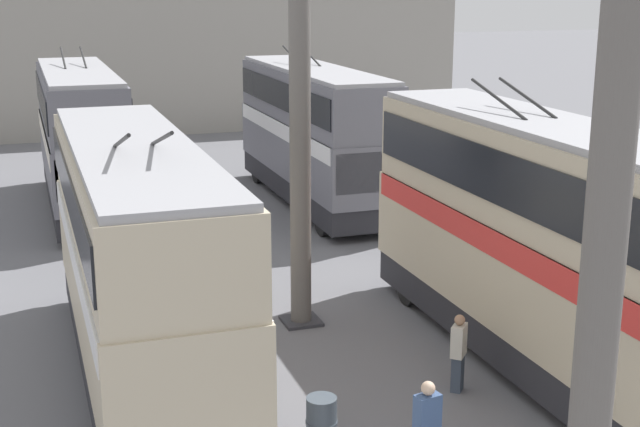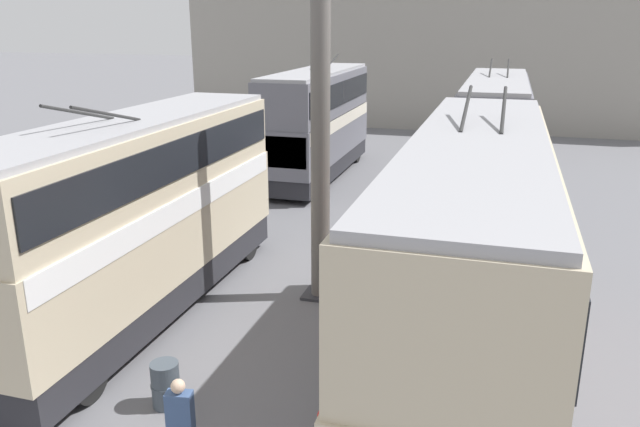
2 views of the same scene
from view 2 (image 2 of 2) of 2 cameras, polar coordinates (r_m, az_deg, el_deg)
depot_back_wall at (r=43.05m, az=10.92°, el=13.47°), size 0.50×36.00×9.12m
support_column_far at (r=15.86m, az=0.03°, el=5.09°), size 0.89×0.89×7.87m
bus_left_near at (r=11.78m, az=13.60°, el=-4.04°), size 11.47×2.54×5.85m
bus_left_far at (r=26.36m, az=15.58°, el=7.19°), size 11.18×2.54×5.59m
bus_right_mid at (r=15.90m, az=-16.20°, el=0.78°), size 10.97×2.54×5.58m
bus_right_far at (r=29.41m, az=-0.30°, el=8.77°), size 10.44×2.54×5.61m
person_aisle_foreground at (r=10.79m, az=-12.60°, el=-18.34°), size 0.31×0.46×1.76m
person_by_left_row at (r=12.39m, az=2.39°, el=-13.32°), size 0.47×0.46×1.62m
oil_drum at (r=12.76m, az=-13.93°, el=-14.92°), size 0.57×0.57×0.91m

